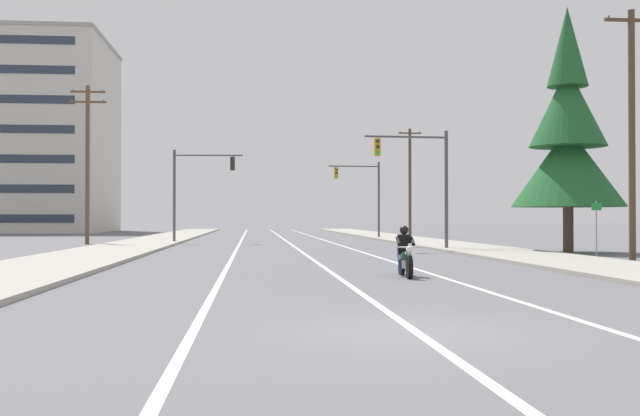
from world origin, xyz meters
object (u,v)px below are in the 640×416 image
(traffic_signal_mid_right, at_px, (365,189))
(street_sign, at_px, (596,222))
(traffic_signal_near_right, at_px, (423,172))
(motorcycle_with_rider, at_px, (405,256))
(conifer_tree_right_verge_near, at_px, (568,140))
(traffic_signal_near_left, at_px, (194,182))
(utility_pole_left_near, at_px, (87,159))
(utility_pole_right_far, at_px, (410,180))
(apartment_building_far_left_block, at_px, (13,136))
(utility_pole_right_near, at_px, (632,130))

(traffic_signal_mid_right, distance_m, street_sign, 30.21)
(traffic_signal_near_right, bearing_deg, motorcycle_with_rider, -104.60)
(traffic_signal_mid_right, relative_size, street_sign, 2.58)
(conifer_tree_right_verge_near, bearing_deg, traffic_signal_near_left, 140.81)
(utility_pole_left_near, bearing_deg, street_sign, -36.33)
(traffic_signal_mid_right, relative_size, utility_pole_left_near, 0.61)
(utility_pole_right_far, distance_m, conifer_tree_right_verge_near, 31.99)
(apartment_building_far_left_block, bearing_deg, conifer_tree_right_verge_near, -52.74)
(traffic_signal_near_left, relative_size, conifer_tree_right_verge_near, 0.52)
(apartment_building_far_left_block, bearing_deg, traffic_signal_mid_right, -40.57)
(traffic_signal_near_right, distance_m, street_sign, 9.75)
(traffic_signal_near_right, height_order, conifer_tree_right_verge_near, conifer_tree_right_verge_near)
(motorcycle_with_rider, xyz_separation_m, utility_pole_left_near, (-14.89, 27.88, 4.88))
(conifer_tree_right_verge_near, distance_m, street_sign, 5.89)
(motorcycle_with_rider, relative_size, utility_pole_left_near, 0.22)
(street_sign, bearing_deg, traffic_signal_near_left, 132.86)
(traffic_signal_near_right, xyz_separation_m, utility_pole_right_far, (5.37, 28.84, 1.01))
(utility_pole_right_far, bearing_deg, traffic_signal_near_left, -137.63)
(utility_pole_right_near, bearing_deg, traffic_signal_mid_right, 100.23)
(motorcycle_with_rider, xyz_separation_m, traffic_signal_near_left, (-8.26, 29.30, 3.50))
(traffic_signal_mid_right, distance_m, utility_pole_right_near, 32.62)
(utility_pole_left_near, bearing_deg, conifer_tree_right_verge_near, -28.77)
(motorcycle_with_rider, relative_size, street_sign, 0.91)
(traffic_signal_near_right, height_order, traffic_signal_near_left, same)
(traffic_signal_mid_right, xyz_separation_m, street_sign, (5.51, -29.59, -2.56))
(traffic_signal_near_left, relative_size, apartment_building_far_left_block, 0.27)
(motorcycle_with_rider, height_order, apartment_building_far_left_block, apartment_building_far_left_block)
(utility_pole_left_near, bearing_deg, traffic_signal_mid_right, 29.78)
(motorcycle_with_rider, bearing_deg, utility_pole_right_near, 33.74)
(apartment_building_far_left_block, bearing_deg, traffic_signal_near_right, -55.50)
(utility_pole_left_near, distance_m, street_sign, 31.33)
(utility_pole_left_near, relative_size, utility_pole_right_far, 1.04)
(utility_pole_right_near, bearing_deg, utility_pole_left_near, 140.45)
(traffic_signal_near_right, relative_size, apartment_building_far_left_block, 0.27)
(utility_pole_right_far, distance_m, apartment_building_far_left_block, 50.12)
(conifer_tree_right_verge_near, bearing_deg, apartment_building_far_left_block, 127.26)
(traffic_signal_mid_right, bearing_deg, conifer_tree_right_verge_near, -76.36)
(utility_pole_left_near, relative_size, conifer_tree_right_verge_near, 0.85)
(traffic_signal_mid_right, relative_size, apartment_building_far_left_block, 0.27)
(apartment_building_far_left_block, height_order, street_sign, apartment_building_far_left_block)
(motorcycle_with_rider, bearing_deg, utility_pole_right_far, 77.94)
(traffic_signal_near_left, bearing_deg, conifer_tree_right_verge_near, -39.19)
(motorcycle_with_rider, height_order, traffic_signal_mid_right, traffic_signal_mid_right)
(traffic_signal_near_left, relative_size, utility_pole_left_near, 0.61)
(motorcycle_with_rider, relative_size, traffic_signal_near_right, 0.35)
(apartment_building_far_left_block, relative_size, street_sign, 9.55)
(traffic_signal_near_right, xyz_separation_m, apartment_building_far_left_block, (-37.33, 54.30, 7.39))
(traffic_signal_mid_right, relative_size, conifer_tree_right_verge_near, 0.52)
(conifer_tree_right_verge_near, bearing_deg, utility_pole_right_near, -92.89)
(utility_pole_left_near, xyz_separation_m, street_sign, (25.04, -18.41, -3.97))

